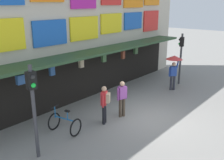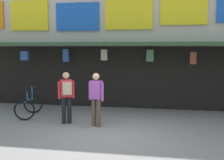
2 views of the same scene
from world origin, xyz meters
The scene contains 5 objects.
ground_plane centered at (0.00, 0.00, 0.00)m, with size 80.00×80.00×0.00m, color gray.
shopfront centered at (0.00, 4.57, 3.96)m, with size 18.00×2.60×8.00m.
bicycle_parked centered at (-3.30, 1.82, 0.39)m, with size 0.92×1.27×1.05m.
pedestrian_in_white centered at (-1.65, 1.14, 0.98)m, with size 0.48×0.46×1.68m.
pedestrian_in_green centered at (-0.63, 1.00, 0.95)m, with size 0.51×0.32×1.68m.
Camera 2 is at (1.45, -7.63, 2.49)m, focal length 46.46 mm.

